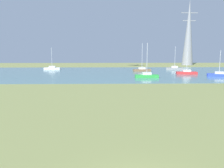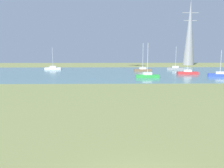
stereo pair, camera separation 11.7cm
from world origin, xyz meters
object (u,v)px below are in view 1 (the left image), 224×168
sailboat_blue (219,75)px  electricity_pylon (189,33)px  sailboat_white (52,68)px  sailboat_red (187,72)px  sailboat_brown (142,70)px  sailboat_gray (175,68)px  sailboat_green (147,75)px

sailboat_blue → electricity_pylon: size_ratio=0.22×
sailboat_white → electricity_pylon: (49.32, 22.55, 12.41)m
sailboat_red → electricity_pylon: size_ratio=0.21×
sailboat_brown → sailboat_gray: bearing=27.0°
sailboat_gray → sailboat_red: bearing=-95.4°
sailboat_red → electricity_pylon: bearing=69.9°
sailboat_blue → sailboat_green: bearing=-174.4°
sailboat_blue → sailboat_green: sailboat_green is taller
sailboat_gray → sailboat_brown: sailboat_brown is taller
sailboat_gray → sailboat_brown: 12.05m
sailboat_white → electricity_pylon: 55.63m
electricity_pylon → sailboat_brown: bearing=-128.3°
sailboat_red → sailboat_blue: sailboat_blue is taller
sailboat_red → sailboat_brown: (-9.45, 8.22, 0.03)m
sailboat_brown → sailboat_green: sailboat_brown is taller
sailboat_blue → electricity_pylon: 45.50m
sailboat_red → sailboat_brown: size_ratio=0.70×
sailboat_blue → sailboat_white: (-40.77, 20.38, 0.01)m
sailboat_red → sailboat_blue: bearing=-46.0°
sailboat_gray → sailboat_green: size_ratio=0.97×
electricity_pylon → sailboat_green: bearing=-118.9°
sailboat_brown → electricity_pylon: bearing=51.7°
sailboat_gray → sailboat_green: (-12.14, -20.63, 0.00)m
sailboat_gray → electricity_pylon: 29.65m
sailboat_white → sailboat_blue: bearing=-26.6°
sailboat_brown → sailboat_green: bearing=-95.3°
sailboat_blue → sailboat_brown: bearing=137.1°
sailboat_gray → electricity_pylon: bearing=62.5°
sailboat_brown → sailboat_green: 15.23m
sailboat_gray → sailboat_green: 23.94m
sailboat_brown → sailboat_red: bearing=-41.0°
sailboat_brown → electricity_pylon: electricity_pylon is taller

